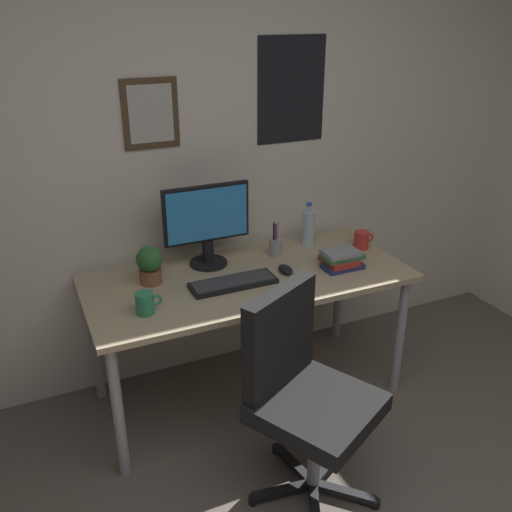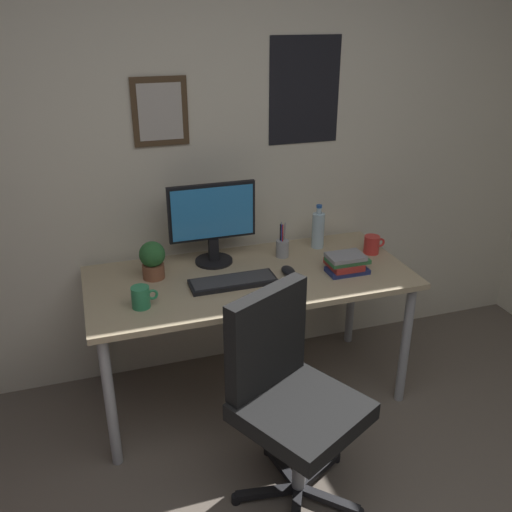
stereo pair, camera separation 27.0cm
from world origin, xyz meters
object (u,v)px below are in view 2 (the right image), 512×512
at_px(office_chair, 288,390).
at_px(pen_cup, 282,247).
at_px(monitor, 212,220).
at_px(coffee_mug_near, 141,297).
at_px(coffee_mug_far, 372,245).
at_px(water_bottle, 318,230).
at_px(book_stack_left, 346,263).
at_px(keyboard, 233,282).
at_px(potted_plant, 152,259).
at_px(computer_mouse, 288,271).

bearing_deg(office_chair, pen_cup, 71.28).
height_order(monitor, coffee_mug_near, monitor).
xyz_separation_m(monitor, coffee_mug_far, (0.86, -0.15, -0.19)).
relative_size(water_bottle, book_stack_left, 1.18).
distance_m(monitor, keyboard, 0.36).
distance_m(office_chair, keyboard, 0.66).
xyz_separation_m(coffee_mug_far, potted_plant, (-1.20, 0.06, 0.05)).
bearing_deg(coffee_mug_far, water_bottle, 146.35).
bearing_deg(book_stack_left, monitor, 152.16).
xyz_separation_m(computer_mouse, water_bottle, (0.28, 0.28, 0.09)).
bearing_deg(pen_cup, potted_plant, -176.32).
distance_m(water_bottle, pen_cup, 0.25).
bearing_deg(monitor, pen_cup, -7.04).
distance_m(keyboard, water_bottle, 0.66).
distance_m(monitor, pen_cup, 0.42).
height_order(keyboard, potted_plant, potted_plant).
xyz_separation_m(office_chair, pen_cup, (0.29, 0.85, 0.26)).
distance_m(office_chair, coffee_mug_near, 0.78).
relative_size(monitor, computer_mouse, 4.18).
bearing_deg(book_stack_left, coffee_mug_far, 35.37).
height_order(water_bottle, coffee_mug_far, water_bottle).
bearing_deg(book_stack_left, coffee_mug_near, -177.26).
distance_m(water_bottle, coffee_mug_near, 1.12).
bearing_deg(potted_plant, coffee_mug_far, -2.90).
height_order(coffee_mug_near, potted_plant, potted_plant).
height_order(computer_mouse, book_stack_left, book_stack_left).
bearing_deg(monitor, water_bottle, 1.51).
relative_size(office_chair, coffee_mug_far, 7.68).
bearing_deg(coffee_mug_far, office_chair, -136.19).
relative_size(keyboard, coffee_mug_near, 3.52).
bearing_deg(coffee_mug_near, computer_mouse, 8.70).
relative_size(monitor, water_bottle, 1.82).
relative_size(potted_plant, pen_cup, 0.98).
relative_size(potted_plant, book_stack_left, 0.91).
bearing_deg(pen_cup, monitor, 172.96).
bearing_deg(potted_plant, water_bottle, 6.51).
bearing_deg(potted_plant, computer_mouse, -14.32).
height_order(monitor, coffee_mug_far, monitor).
bearing_deg(water_bottle, coffee_mug_near, -159.34).
distance_m(pen_cup, book_stack_left, 0.37).
bearing_deg(office_chair, book_stack_left, 47.04).
bearing_deg(monitor, office_chair, -84.58).
bearing_deg(coffee_mug_near, keyboard, 11.68).
height_order(pen_cup, book_stack_left, pen_cup).
bearing_deg(water_bottle, book_stack_left, -88.71).
bearing_deg(pen_cup, book_stack_left, -48.95).
bearing_deg(book_stack_left, water_bottle, 91.29).
height_order(office_chair, potted_plant, office_chair).
relative_size(keyboard, book_stack_left, 2.01).
height_order(office_chair, monitor, monitor).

